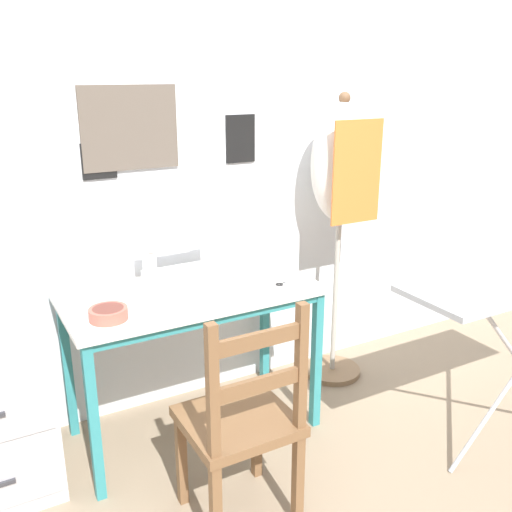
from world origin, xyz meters
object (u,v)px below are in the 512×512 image
object	(u,v)px
sewing_machine	(190,258)
thread_spool_near_machine	(238,276)
scissors	(285,283)
fabric_bowl	(108,313)
dress_form	(341,177)
wooden_chair	(242,423)

from	to	relation	value
sewing_machine	thread_spool_near_machine	world-z (taller)	sewing_machine
scissors	fabric_bowl	bearing A→B (deg)	-179.64
fabric_bowl	scissors	bearing A→B (deg)	0.36
fabric_bowl	thread_spool_near_machine	bearing A→B (deg)	13.01
dress_form	fabric_bowl	bearing A→B (deg)	-169.19
sewing_machine	scissors	xyz separation A→B (m)	(0.39, -0.20, -0.13)
fabric_bowl	thread_spool_near_machine	xyz separation A→B (m)	(0.65, 0.15, -0.00)
fabric_bowl	wooden_chair	world-z (taller)	wooden_chair
sewing_machine	wooden_chair	bearing A→B (deg)	-98.40
fabric_bowl	wooden_chair	size ratio (longest dim) A/B	0.17
scissors	sewing_machine	bearing A→B (deg)	152.29
thread_spool_near_machine	wooden_chair	xyz separation A→B (m)	(-0.32, -0.64, -0.32)
dress_form	thread_spool_near_machine	bearing A→B (deg)	-171.42
sewing_machine	fabric_bowl	bearing A→B (deg)	-154.70
dress_form	scissors	bearing A→B (deg)	-153.22
sewing_machine	fabric_bowl	distance (m)	0.50
sewing_machine	wooden_chair	size ratio (longest dim) A/B	0.43
sewing_machine	thread_spool_near_machine	size ratio (longest dim) A/B	9.16
thread_spool_near_machine	dress_form	distance (m)	0.77
thread_spool_near_machine	wooden_chair	distance (m)	0.78
thread_spool_near_machine	dress_form	bearing A→B (deg)	8.58
sewing_machine	fabric_bowl	xyz separation A→B (m)	(-0.44, -0.21, -0.10)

